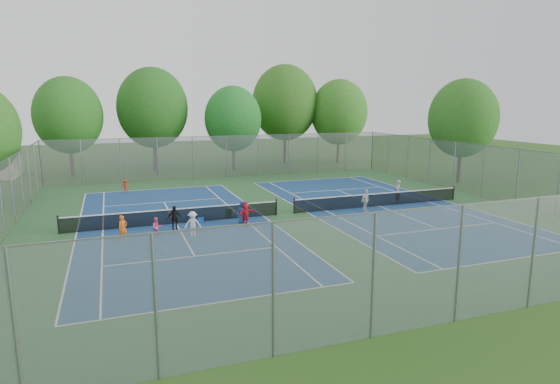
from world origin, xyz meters
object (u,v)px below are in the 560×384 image
Objects in this scene: ball_crate at (201,220)px; ball_hopper at (229,213)px; net_left at (176,217)px; net_right at (379,200)px; instructor at (397,192)px.

ball_crate is 0.59× the size of ball_hopper.
net_right is at bearing 0.00° from net_left.
ball_hopper is (-10.63, 0.56, -0.18)m from net_right.
net_left reaches higher than ball_hopper.
net_left is 1.50m from ball_crate.
ball_hopper is at bearing 19.81° from ball_crate.
net_left is at bearing 180.00° from net_right.
net_left is 14.00m from net_right.
ball_hopper is 12.39m from instructor.
instructor is (14.29, 0.54, 0.71)m from ball_crate.
ball_crate is at bearing -31.04° from instructor.
net_right is 10.64m from ball_hopper.
ball_crate is 2.04m from ball_hopper.
net_left is 7.56× the size of instructor.
ball_crate is 14.32m from instructor.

